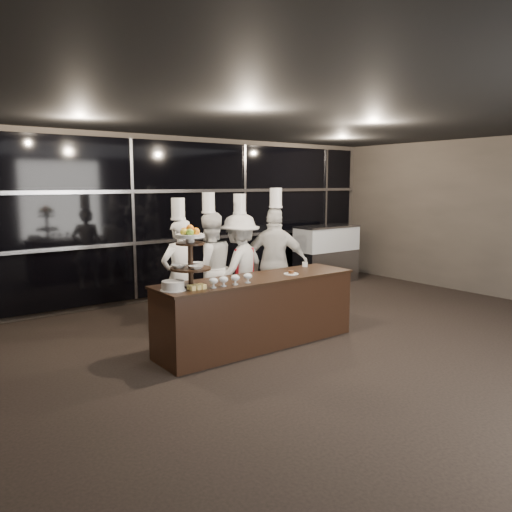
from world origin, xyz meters
TOP-DOWN VIEW (x-y plane):
  - room at (0.00, 0.00)m, footprint 10.00×10.00m
  - window_wall at (0.00, 4.94)m, footprint 8.60×0.10m
  - buffet_counter at (-0.83, 1.81)m, footprint 2.84×0.74m
  - display_stand at (-1.83, 1.81)m, footprint 0.48×0.48m
  - compotes at (-1.42, 1.59)m, footprint 0.61×0.11m
  - layer_cake at (-2.10, 1.76)m, footprint 0.30×0.30m
  - pastry_squares at (-1.85, 1.65)m, footprint 0.20×0.13m
  - small_plate at (-0.34, 1.71)m, footprint 0.20×0.20m
  - chef_cup at (0.24, 2.06)m, footprint 0.08×0.08m
  - display_case at (2.94, 4.30)m, footprint 1.44×0.63m
  - chef_a at (-1.37, 2.95)m, footprint 0.65×0.48m
  - chef_b at (-0.79, 3.08)m, footprint 0.90×0.74m
  - chef_c at (-0.32, 2.94)m, footprint 1.24×0.98m
  - chef_d at (0.22, 2.72)m, footprint 1.03×1.05m

SIDE VIEW (x-z plane):
  - buffet_counter at x=-0.83m, z-range 0.01..0.93m
  - display_case at x=2.94m, z-range 0.07..1.31m
  - chef_a at x=-1.37m, z-range -0.12..1.82m
  - chef_c at x=-0.32m, z-range -0.14..1.84m
  - chef_b at x=-0.79m, z-range -0.14..1.87m
  - chef_d at x=0.22m, z-range -0.13..1.94m
  - small_plate at x=-0.34m, z-range 0.91..0.96m
  - pastry_squares at x=-1.85m, z-range 0.92..0.97m
  - chef_cup at x=0.24m, z-range 0.92..0.99m
  - layer_cake at x=-2.10m, z-range 0.92..1.03m
  - compotes at x=-1.42m, z-range 0.94..1.06m
  - display_stand at x=-1.83m, z-range 0.97..1.71m
  - room at x=0.00m, z-range -3.50..6.50m
  - window_wall at x=0.00m, z-range 0.10..2.90m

